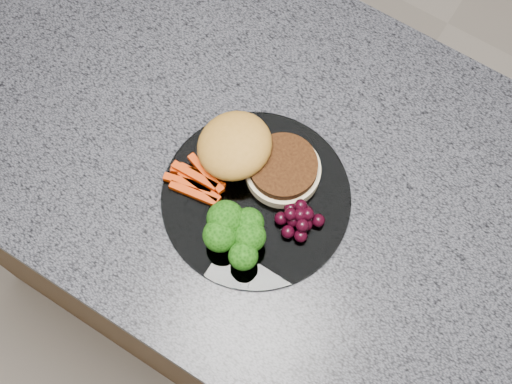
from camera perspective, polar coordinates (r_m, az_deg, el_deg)
island_cabinet at (r=1.44m, az=1.56°, el=-5.31°), size 1.20×0.60×0.86m
countertop at (r=1.01m, az=2.21°, el=1.44°), size 1.20×0.60×0.04m
plate at (r=0.97m, az=0.00°, el=-0.48°), size 0.26×0.26×0.01m
burger at (r=0.97m, az=-0.34°, el=2.95°), size 0.20×0.14×0.06m
carrot_sticks at (r=0.98m, az=-4.74°, el=0.95°), size 0.09×0.06×0.02m
broccoli at (r=0.92m, az=-1.68°, el=-3.20°), size 0.09×0.08×0.06m
grape_bunch at (r=0.95m, az=3.45°, el=-2.17°), size 0.06×0.05×0.03m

